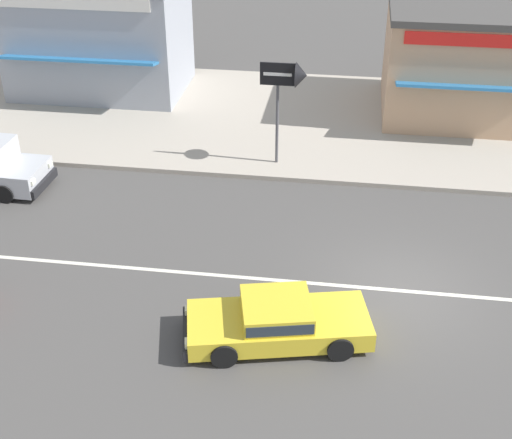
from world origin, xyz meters
name	(u,v)px	position (x,y,z in m)	size (l,w,h in m)	color
ground_plane	(402,291)	(0.00, 0.00, 0.00)	(160.00, 160.00, 0.00)	#4C4947
lane_centre_stripe	(402,291)	(0.00, 0.00, 0.00)	(50.40, 0.14, 0.01)	silver
kerb_strip	(394,125)	(0.00, 10.46, 0.07)	(68.00, 10.00, 0.15)	#ADA393
sedan_yellow_0	(277,321)	(-2.95, -2.29, 0.53)	(4.51, 2.56, 1.06)	yellow
arrow_signboard	(295,80)	(-3.44, 6.52, 3.09)	(1.49, 0.80, 3.50)	#4C4C51
shopfront_corner_warung	(99,34)	(-12.00, 12.46, 2.47)	(6.95, 5.21, 4.62)	#999EA8
shopfront_mid_block	(463,59)	(2.40, 12.10, 2.22)	(5.82, 6.21, 4.12)	tan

